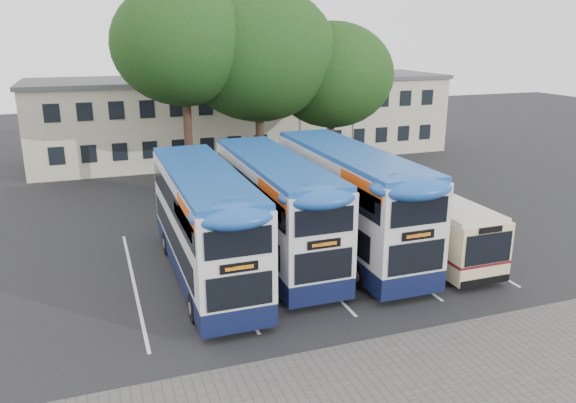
% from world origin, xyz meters
% --- Properties ---
extents(ground, '(120.00, 120.00, 0.00)m').
position_xyz_m(ground, '(0.00, 0.00, 0.00)').
color(ground, black).
rests_on(ground, ground).
extents(paving_strip, '(40.00, 6.00, 0.01)m').
position_xyz_m(paving_strip, '(-2.00, -5.00, 0.01)').
color(paving_strip, '#595654').
rests_on(paving_strip, ground).
extents(bay_lines, '(14.12, 11.00, 0.01)m').
position_xyz_m(bay_lines, '(-3.75, 5.00, 0.01)').
color(bay_lines, silver).
rests_on(bay_lines, ground).
extents(depot_building, '(32.40, 8.40, 6.20)m').
position_xyz_m(depot_building, '(0.00, 26.99, 3.15)').
color(depot_building, '#ADA58B').
rests_on(depot_building, ground).
extents(lamp_post, '(0.25, 1.05, 9.06)m').
position_xyz_m(lamp_post, '(6.00, 19.97, 5.08)').
color(lamp_post, gray).
rests_on(lamp_post, ground).
extents(tree_left, '(8.14, 8.14, 12.28)m').
position_xyz_m(tree_left, '(-6.33, 16.85, 8.80)').
color(tree_left, black).
rests_on(tree_left, ground).
extents(tree_mid, '(9.47, 9.47, 12.24)m').
position_xyz_m(tree_mid, '(-1.78, 17.33, 8.20)').
color(tree_mid, black).
rests_on(tree_mid, ground).
extents(tree_right, '(7.80, 7.80, 10.19)m').
position_xyz_m(tree_right, '(3.05, 17.26, 6.86)').
color(tree_right, black).
rests_on(tree_right, ground).
extents(bus_dd_left, '(2.56, 10.57, 4.40)m').
position_xyz_m(bus_dd_left, '(-7.92, 4.58, 2.42)').
color(bus_dd_left, '#0E1535').
rests_on(bus_dd_left, ground).
extents(bus_dd_mid, '(2.58, 10.63, 4.43)m').
position_xyz_m(bus_dd_mid, '(-4.71, 5.55, 2.44)').
color(bus_dd_mid, '#0E1535').
rests_on(bus_dd_mid, ground).
extents(bus_dd_right, '(2.69, 11.10, 4.63)m').
position_xyz_m(bus_dd_right, '(-1.42, 5.20, 2.55)').
color(bus_dd_right, '#0E1535').
rests_on(bus_dd_right, ground).
extents(bus_single, '(2.33, 9.16, 2.73)m').
position_xyz_m(bus_single, '(1.72, 4.35, 1.55)').
color(bus_single, beige).
rests_on(bus_single, ground).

